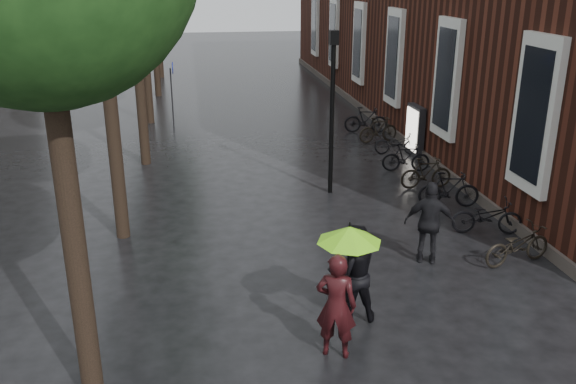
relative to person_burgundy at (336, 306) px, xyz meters
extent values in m
cube|color=silver|center=(5.58, 4.05, 2.07)|extent=(0.25, 1.60, 3.60)
cube|color=black|center=(5.48, 4.05, 2.07)|extent=(0.10, 1.20, 3.00)
cube|color=silver|center=(5.58, 9.05, 2.07)|extent=(0.25, 1.60, 3.60)
cube|color=black|center=(5.48, 9.05, 2.07)|extent=(0.10, 1.20, 3.00)
cube|color=silver|center=(5.58, 14.05, 2.07)|extent=(0.25, 1.60, 3.60)
cube|color=black|center=(5.48, 14.05, 2.07)|extent=(0.10, 1.20, 3.00)
cube|color=silver|center=(5.58, 19.05, 2.07)|extent=(0.25, 1.60, 3.60)
cube|color=black|center=(5.48, 19.05, 2.07)|extent=(0.10, 1.20, 3.00)
cube|color=silver|center=(5.58, 24.05, 2.07)|extent=(0.25, 1.60, 3.60)
cube|color=black|center=(5.48, 24.05, 2.07)|extent=(0.10, 1.20, 3.00)
cube|color=silver|center=(5.58, 29.05, 2.07)|extent=(0.25, 1.60, 3.60)
cube|color=black|center=(5.48, 29.05, 2.07)|extent=(0.10, 1.20, 3.00)
cube|color=#3F3833|center=(5.73, 18.05, -0.78)|extent=(0.40, 33.00, 0.30)
cylinder|color=black|center=(-3.87, -0.45, 1.41)|extent=(0.32, 0.32, 4.68)
cylinder|color=black|center=(-3.97, 5.55, 1.33)|extent=(0.32, 0.32, 4.51)
cylinder|color=black|center=(-3.77, 11.55, 1.55)|extent=(0.32, 0.32, 4.95)
cylinder|color=black|center=(-3.92, 17.55, 1.27)|extent=(0.32, 0.32, 4.40)
cylinder|color=black|center=(-3.82, 23.55, 1.47)|extent=(0.32, 0.32, 4.79)
cylinder|color=black|center=(-3.87, 29.55, 1.36)|extent=(0.32, 0.32, 4.57)
imported|color=black|center=(0.00, 0.00, 0.00)|extent=(0.79, 0.66, 1.85)
imported|color=black|center=(0.56, 1.05, 0.01)|extent=(0.92, 0.72, 1.88)
cylinder|color=black|center=(0.32, 0.50, 0.33)|extent=(0.02, 0.02, 1.41)
cone|color=#7EEF19|center=(0.32, 0.50, 1.03)|extent=(1.11, 1.11, 0.28)
cylinder|color=black|center=(0.32, 0.50, 1.21)|extent=(0.02, 0.02, 0.08)
imported|color=black|center=(2.82, 3.06, 0.01)|extent=(1.18, 0.81, 1.87)
imported|color=black|center=(4.72, 2.68, -0.48)|extent=(1.79, 0.97, 0.89)
imported|color=black|center=(4.82, 4.33, -0.48)|extent=(1.78, 0.95, 0.89)
imported|color=black|center=(4.63, 6.19, -0.43)|extent=(1.71, 0.77, 0.99)
imported|color=black|center=(4.58, 7.74, -0.46)|extent=(1.56, 0.45, 0.94)
imported|color=black|center=(4.54, 9.39, -0.47)|extent=(1.58, 0.71, 0.92)
imported|color=black|center=(4.89, 11.30, -0.52)|extent=(1.63, 0.86, 0.82)
imported|color=black|center=(4.73, 12.98, -0.44)|extent=(1.67, 0.81, 0.97)
imported|color=black|center=(4.67, 14.47, -0.41)|extent=(1.77, 0.80, 1.03)
cube|color=black|center=(5.46, 11.13, -0.05)|extent=(0.24, 1.16, 1.75)
cube|color=white|center=(5.34, 11.13, 0.00)|extent=(0.04, 0.97, 1.43)
cylinder|color=black|center=(1.70, 7.81, 1.22)|extent=(0.13, 0.13, 4.30)
cube|color=black|center=(1.70, 7.81, 3.48)|extent=(0.24, 0.24, 0.38)
sphere|color=#FFE5B2|center=(1.70, 7.81, 3.48)|extent=(0.19, 0.19, 0.19)
cylinder|color=#262628|center=(-2.93, 16.74, 0.27)|extent=(0.06, 0.06, 2.39)
cylinder|color=#0C168B|center=(-2.83, 16.74, 1.47)|extent=(0.03, 0.48, 0.48)
camera|label=1|loc=(-2.16, -8.49, 5.14)|focal=38.00mm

